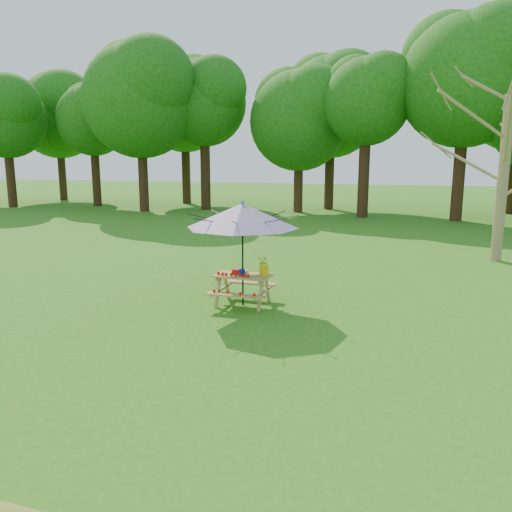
% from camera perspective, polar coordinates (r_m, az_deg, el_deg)
% --- Properties ---
extents(ground, '(120.00, 120.00, 0.00)m').
position_cam_1_polar(ground, '(8.30, -26.13, -12.23)').
color(ground, '#257015').
rests_on(ground, ground).
extents(treeline, '(60.00, 12.00, 16.00)m').
position_cam_1_polar(treeline, '(28.34, 7.12, 20.82)').
color(treeline, '#15520E').
rests_on(treeline, ground).
extents(picnic_table, '(1.20, 1.32, 0.67)m').
position_cam_1_polar(picnic_table, '(10.83, -1.52, -3.93)').
color(picnic_table, '#A8864C').
rests_on(picnic_table, ground).
extents(patio_umbrella, '(2.81, 2.81, 2.27)m').
position_cam_1_polar(patio_umbrella, '(10.54, -1.56, 4.64)').
color(patio_umbrella, black).
rests_on(patio_umbrella, ground).
extents(produce_bins, '(0.31, 0.33, 0.13)m').
position_cam_1_polar(produce_bins, '(10.79, -1.78, -1.83)').
color(produce_bins, red).
rests_on(produce_bins, picnic_table).
extents(tomatoes_row, '(0.77, 0.13, 0.07)m').
position_cam_1_polar(tomatoes_row, '(10.63, -2.61, -2.12)').
color(tomatoes_row, red).
rests_on(tomatoes_row, picnic_table).
extents(flower_bucket, '(0.34, 0.32, 0.44)m').
position_cam_1_polar(flower_bucket, '(10.67, 0.91, -0.97)').
color(flower_bucket, yellow).
rests_on(flower_bucket, picnic_table).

